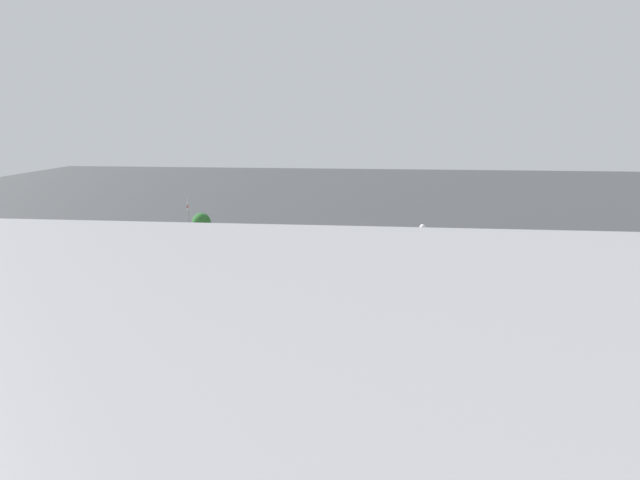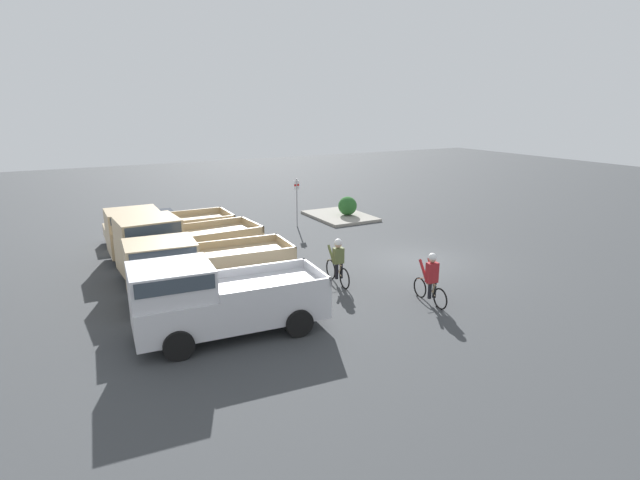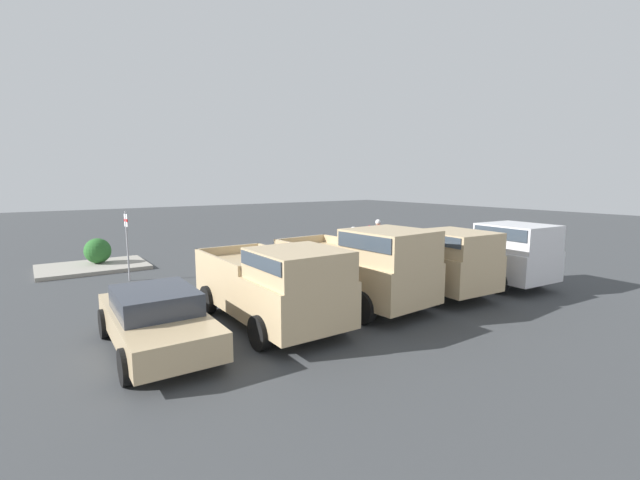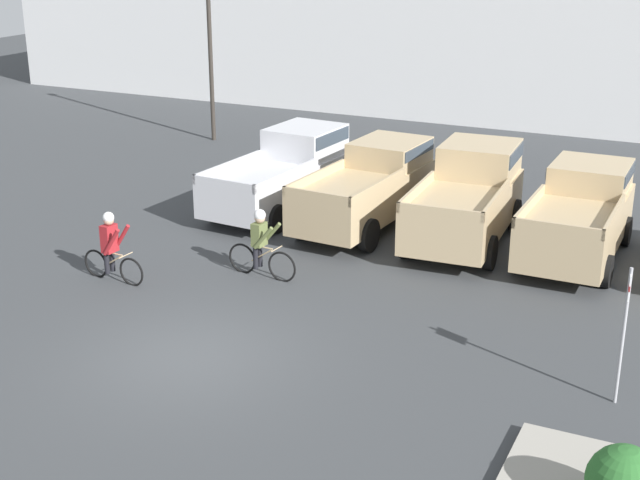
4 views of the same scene
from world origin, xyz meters
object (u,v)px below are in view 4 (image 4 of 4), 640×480
(cyclist_0, at_px, (261,242))
(lamppost, at_px, (209,16))
(pickup_truck_0, at_px, (286,170))
(pickup_truck_3, at_px, (580,213))
(pickup_truck_1, at_px, (370,185))
(fire_lane_sign, at_px, (625,323))
(cyclist_1, at_px, (111,246))
(pickup_truck_2, at_px, (469,195))

(cyclist_0, height_order, lamppost, lamppost)
(pickup_truck_0, distance_m, pickup_truck_3, 8.37)
(pickup_truck_1, bearing_deg, pickup_truck_0, 172.21)
(pickup_truck_3, bearing_deg, pickup_truck_1, -179.30)
(pickup_truck_1, xyz_separation_m, lamppost, (-9.23, 6.70, 3.50))
(pickup_truck_3, bearing_deg, cyclist_0, -143.36)
(fire_lane_sign, xyz_separation_m, lamppost, (-16.81, 13.80, 3.11))
(cyclist_1, relative_size, lamppost, 0.22)
(pickup_truck_1, bearing_deg, pickup_truck_3, 0.70)
(pickup_truck_0, height_order, pickup_truck_3, pickup_truck_0)
(pickup_truck_1, bearing_deg, lamppost, 144.04)
(pickup_truck_1, bearing_deg, fire_lane_sign, -43.16)
(pickup_truck_3, xyz_separation_m, cyclist_0, (-6.37, -4.74, -0.22))
(pickup_truck_1, height_order, pickup_truck_2, pickup_truck_2)
(cyclist_0, relative_size, cyclist_1, 1.05)
(cyclist_0, height_order, fire_lane_sign, fire_lane_sign)
(pickup_truck_3, xyz_separation_m, lamppost, (-14.81, 6.63, 3.53))
(fire_lane_sign, bearing_deg, pickup_truck_3, 105.58)
(pickup_truck_2, relative_size, lamppost, 0.65)
(lamppost, bearing_deg, cyclist_0, -53.42)
(cyclist_0, relative_size, lamppost, 0.23)
(pickup_truck_1, height_order, fire_lane_sign, fire_lane_sign)
(pickup_truck_3, distance_m, cyclist_1, 11.35)
(pickup_truck_0, distance_m, lamppost, 9.68)
(pickup_truck_0, xyz_separation_m, pickup_truck_1, (2.79, -0.38, -0.00))
(fire_lane_sign, bearing_deg, pickup_truck_2, 124.13)
(fire_lane_sign, height_order, lamppost, lamppost)
(pickup_truck_3, distance_m, lamppost, 16.61)
(pickup_truck_1, relative_size, cyclist_1, 3.02)
(cyclist_1, bearing_deg, pickup_truck_1, 59.49)
(pickup_truck_1, relative_size, pickup_truck_2, 1.03)
(cyclist_0, distance_m, cyclist_1, 3.42)
(pickup_truck_1, relative_size, cyclist_0, 2.89)
(pickup_truck_1, xyz_separation_m, fire_lane_sign, (7.58, -7.11, 0.40))
(pickup_truck_3, height_order, lamppost, lamppost)
(pickup_truck_0, relative_size, pickup_truck_3, 1.07)
(pickup_truck_2, relative_size, cyclist_1, 2.94)
(cyclist_0, height_order, cyclist_1, cyclist_1)
(fire_lane_sign, bearing_deg, cyclist_1, 176.36)
(pickup_truck_0, distance_m, cyclist_1, 6.84)
(pickup_truck_0, bearing_deg, pickup_truck_2, -3.80)
(pickup_truck_1, xyz_separation_m, pickup_truck_3, (5.58, 0.07, -0.03))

